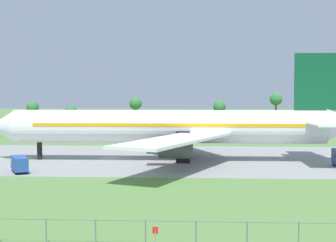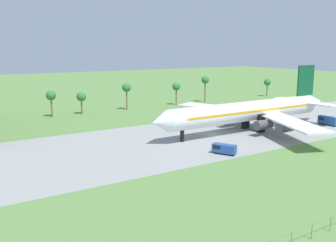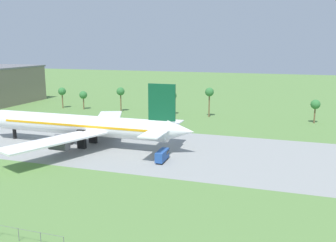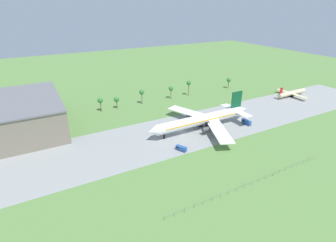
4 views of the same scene
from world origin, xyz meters
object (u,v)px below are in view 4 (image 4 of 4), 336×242
Objects in this scene: baggage_tug at (181,148)px; terminal_building at (27,114)px; fuel_truck at (246,122)px; regional_aircraft at (292,93)px; no_stopping_sign at (275,174)px; jet_airliner at (203,120)px.

baggage_tug is 91.04m from terminal_building.
fuel_truck is 128.64m from terminal_building.
regional_aircraft is 122.40m from baggage_tug.
regional_aircraft is at bearing 13.71° from baggage_tug.
regional_aircraft is at bearing 34.93° from no_stopping_sign.
baggage_tug is at bearing -171.46° from fuel_truck.
terminal_building is (-88.53, 100.98, 8.30)m from no_stopping_sign.
no_stopping_sign is (-94.95, -66.31, -2.08)m from regional_aircraft.
terminal_building reaches higher than baggage_tug.
jet_airliner is 10.75× the size of fuel_truck.
fuel_truck is at bearing 8.54° from baggage_tug.
no_stopping_sign is 0.03× the size of terminal_building.
fuel_truck is (50.97, 7.66, 0.25)m from baggage_tug.
jet_airliner is at bearing -28.82° from terminal_building.
baggage_tug is at bearing -44.60° from terminal_building.
baggage_tug is 44.34m from no_stopping_sign.
regional_aircraft is (95.14, 13.93, -2.94)m from jet_airliner.
fuel_truck is 0.10× the size of terminal_building.
jet_airliner is 40.59× the size of no_stopping_sign.
baggage_tug is 3.53× the size of no_stopping_sign.
jet_airliner is at bearing 32.38° from baggage_tug.
no_stopping_sign is (23.96, -37.31, -0.25)m from baggage_tug.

